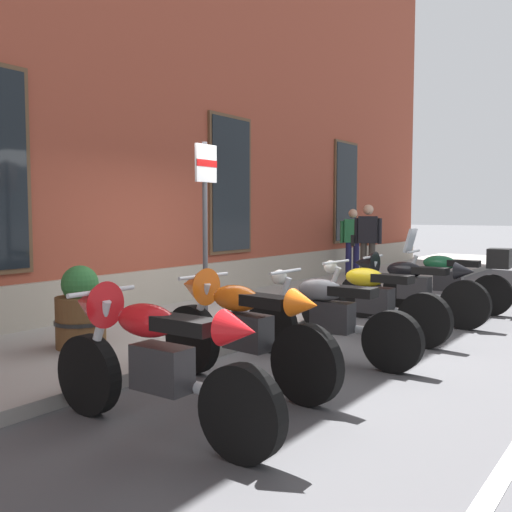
{
  "coord_description": "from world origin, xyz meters",
  "views": [
    {
      "loc": [
        -6.05,
        -3.92,
        1.58
      ],
      "look_at": [
        0.36,
        0.59,
        1.0
      ],
      "focal_mm": 40.44,
      "sensor_mm": 36.0,
      "label": 1
    }
  ],
  "objects_px": {
    "motorcycle_yellow_naked": "(370,301)",
    "motorcycle_green_touring": "(453,278)",
    "motorcycle_grey_naked": "(327,317)",
    "motorcycle_red_sport": "(148,354)",
    "motorcycle_black_sport": "(405,284)",
    "pedestrian_striped_shirt": "(353,238)",
    "barrel_planter": "(81,312)",
    "motorcycle_orange_sport": "(238,324)",
    "parking_sign": "(205,211)",
    "pedestrian_dark_jacket": "(368,238)"
  },
  "relations": [
    {
      "from": "motorcycle_orange_sport",
      "to": "pedestrian_striped_shirt",
      "type": "bearing_deg",
      "value": 18.8
    },
    {
      "from": "motorcycle_yellow_naked",
      "to": "motorcycle_green_touring",
      "type": "relative_size",
      "value": 1.0
    },
    {
      "from": "motorcycle_black_sport",
      "to": "pedestrian_dark_jacket",
      "type": "xyz_separation_m",
      "value": [
        3.56,
        2.19,
        0.49
      ]
    },
    {
      "from": "pedestrian_dark_jacket",
      "to": "barrel_planter",
      "type": "xyz_separation_m",
      "value": [
        -7.57,
        -0.04,
        -0.53
      ]
    },
    {
      "from": "motorcycle_red_sport",
      "to": "motorcycle_green_touring",
      "type": "bearing_deg",
      "value": -2.43
    },
    {
      "from": "motorcycle_red_sport",
      "to": "motorcycle_orange_sport",
      "type": "xyz_separation_m",
      "value": [
        1.28,
        0.16,
        -0.01
      ]
    },
    {
      "from": "pedestrian_striped_shirt",
      "to": "motorcycle_yellow_naked",
      "type": "bearing_deg",
      "value": -152.48
    },
    {
      "from": "barrel_planter",
      "to": "motorcycle_green_touring",
      "type": "bearing_deg",
      "value": -24.71
    },
    {
      "from": "motorcycle_black_sport",
      "to": "barrel_planter",
      "type": "height_order",
      "value": "barrel_planter"
    },
    {
      "from": "barrel_planter",
      "to": "parking_sign",
      "type": "bearing_deg",
      "value": -30.12
    },
    {
      "from": "motorcycle_red_sport",
      "to": "motorcycle_green_touring",
      "type": "xyz_separation_m",
      "value": [
        6.41,
        -0.27,
        -0.03
      ]
    },
    {
      "from": "motorcycle_black_sport",
      "to": "barrel_planter",
      "type": "relative_size",
      "value": 2.47
    },
    {
      "from": "motorcycle_yellow_naked",
      "to": "barrel_planter",
      "type": "relative_size",
      "value": 2.28
    },
    {
      "from": "motorcycle_green_touring",
      "to": "motorcycle_yellow_naked",
      "type": "bearing_deg",
      "value": 174.77
    },
    {
      "from": "motorcycle_black_sport",
      "to": "motorcycle_green_touring",
      "type": "bearing_deg",
      "value": -12.88
    },
    {
      "from": "motorcycle_grey_naked",
      "to": "pedestrian_striped_shirt",
      "type": "bearing_deg",
      "value": 23.57
    },
    {
      "from": "motorcycle_yellow_naked",
      "to": "motorcycle_green_touring",
      "type": "distance_m",
      "value": 2.65
    },
    {
      "from": "motorcycle_orange_sport",
      "to": "pedestrian_dark_jacket",
      "type": "height_order",
      "value": "pedestrian_dark_jacket"
    },
    {
      "from": "motorcycle_orange_sport",
      "to": "motorcycle_green_touring",
      "type": "bearing_deg",
      "value": -4.78
    },
    {
      "from": "pedestrian_striped_shirt",
      "to": "motorcycle_black_sport",
      "type": "bearing_deg",
      "value": -146.24
    },
    {
      "from": "motorcycle_red_sport",
      "to": "motorcycle_green_touring",
      "type": "distance_m",
      "value": 6.42
    },
    {
      "from": "motorcycle_yellow_naked",
      "to": "barrel_planter",
      "type": "distance_m",
      "value": 3.46
    },
    {
      "from": "motorcycle_yellow_naked",
      "to": "motorcycle_black_sport",
      "type": "height_order",
      "value": "motorcycle_black_sport"
    },
    {
      "from": "motorcycle_yellow_naked",
      "to": "parking_sign",
      "type": "relative_size",
      "value": 0.89
    },
    {
      "from": "motorcycle_orange_sport",
      "to": "motorcycle_grey_naked",
      "type": "height_order",
      "value": "motorcycle_orange_sport"
    },
    {
      "from": "pedestrian_striped_shirt",
      "to": "parking_sign",
      "type": "bearing_deg",
      "value": -168.03
    },
    {
      "from": "motorcycle_grey_naked",
      "to": "motorcycle_yellow_naked",
      "type": "height_order",
      "value": "motorcycle_yellow_naked"
    },
    {
      "from": "motorcycle_red_sport",
      "to": "barrel_planter",
      "type": "height_order",
      "value": "motorcycle_red_sport"
    },
    {
      "from": "motorcycle_grey_naked",
      "to": "barrel_planter",
      "type": "relative_size",
      "value": 2.3
    },
    {
      "from": "motorcycle_yellow_naked",
      "to": "motorcycle_green_touring",
      "type": "xyz_separation_m",
      "value": [
        2.64,
        -0.24,
        0.07
      ]
    },
    {
      "from": "motorcycle_grey_naked",
      "to": "motorcycle_yellow_naked",
      "type": "relative_size",
      "value": 1.01
    },
    {
      "from": "motorcycle_green_touring",
      "to": "barrel_planter",
      "type": "bearing_deg",
      "value": 155.29
    },
    {
      "from": "motorcycle_green_touring",
      "to": "barrel_planter",
      "type": "xyz_separation_m",
      "value": [
        -5.31,
        2.44,
        -0.04
      ]
    },
    {
      "from": "motorcycle_red_sport",
      "to": "motorcycle_grey_naked",
      "type": "xyz_separation_m",
      "value": [
        2.52,
        -0.09,
        -0.1
      ]
    },
    {
      "from": "motorcycle_grey_naked",
      "to": "pedestrian_dark_jacket",
      "type": "relative_size",
      "value": 1.25
    },
    {
      "from": "motorcycle_red_sport",
      "to": "motorcycle_yellow_naked",
      "type": "bearing_deg",
      "value": -0.46
    },
    {
      "from": "motorcycle_grey_naked",
      "to": "motorcycle_green_touring",
      "type": "xyz_separation_m",
      "value": [
        3.89,
        -0.18,
        0.08
      ]
    },
    {
      "from": "pedestrian_striped_shirt",
      "to": "parking_sign",
      "type": "height_order",
      "value": "parking_sign"
    },
    {
      "from": "motorcycle_yellow_naked",
      "to": "motorcycle_green_touring",
      "type": "bearing_deg",
      "value": -5.23
    },
    {
      "from": "pedestrian_dark_jacket",
      "to": "parking_sign",
      "type": "height_order",
      "value": "parking_sign"
    },
    {
      "from": "motorcycle_grey_naked",
      "to": "motorcycle_orange_sport",
      "type": "bearing_deg",
      "value": 168.64
    },
    {
      "from": "motorcycle_grey_naked",
      "to": "pedestrian_dark_jacket",
      "type": "bearing_deg",
      "value": 20.53
    },
    {
      "from": "motorcycle_red_sport",
      "to": "pedestrian_striped_shirt",
      "type": "bearing_deg",
      "value": 17.29
    },
    {
      "from": "motorcycle_black_sport",
      "to": "pedestrian_striped_shirt",
      "type": "bearing_deg",
      "value": 33.76
    },
    {
      "from": "motorcycle_green_touring",
      "to": "barrel_planter",
      "type": "distance_m",
      "value": 5.84
    },
    {
      "from": "parking_sign",
      "to": "motorcycle_yellow_naked",
      "type": "bearing_deg",
      "value": -46.11
    },
    {
      "from": "motorcycle_black_sport",
      "to": "parking_sign",
      "type": "relative_size",
      "value": 0.97
    },
    {
      "from": "motorcycle_red_sport",
      "to": "pedestrian_striped_shirt",
      "type": "relative_size",
      "value": 1.38
    },
    {
      "from": "motorcycle_yellow_naked",
      "to": "pedestrian_striped_shirt",
      "type": "relative_size",
      "value": 1.32
    },
    {
      "from": "motorcycle_black_sport",
      "to": "pedestrian_striped_shirt",
      "type": "relative_size",
      "value": 1.43
    }
  ]
}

